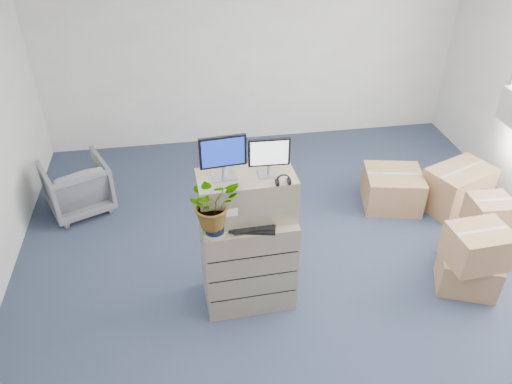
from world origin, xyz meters
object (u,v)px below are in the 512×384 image
Objects in this scene: keyboard at (252,228)px; potted_plant at (213,208)px; filing_cabinet_lower at (248,260)px; monitor_right at (269,155)px; office_chair at (77,184)px; monitor_left at (223,155)px; water_bottle at (256,203)px.

potted_plant is (-0.33, 0.00, 0.25)m from keyboard.
monitor_right is (0.19, 0.03, 1.11)m from filing_cabinet_lower.
monitor_right is 2.98m from office_chair.
office_chair is (-1.53, 1.98, -0.88)m from potted_plant.
monitor_left is 0.59m from water_bottle.
monitor_right is at bearing -8.87° from monitor_left.
monitor_left is at bearing 162.53° from filing_cabinet_lower.
monitor_left is 0.39m from monitor_right.
monitor_right reaches higher than keyboard.
monitor_right reaches higher than potted_plant.
monitor_left is 0.70× the size of potted_plant.
potted_plant is at bearing -151.96° from water_bottle.
filing_cabinet_lower is 0.53m from keyboard.
water_bottle is at bearing 85.24° from keyboard.
water_bottle reaches higher than office_chair.
monitor_right reaches higher than filing_cabinet_lower.
keyboard is 0.55× the size of office_chair.
keyboard is at bearing -131.06° from monitor_right.
monitor_left is 1.13× the size of monitor_right.
monitor_left is 0.55× the size of office_chair.
office_chair is at bearing 140.53° from monitor_right.
office_chair is (-1.85, 1.98, -0.64)m from keyboard.
monitor_left reaches higher than keyboard.
water_bottle is 0.47m from potted_plant.
office_chair is (-1.83, 1.83, -0.13)m from filing_cabinet_lower.
filing_cabinet_lower is at bearing -169.05° from monitor_right.
monitor_left is 2.73m from office_chair.
filing_cabinet_lower is at bearing -145.45° from water_bottle.
potted_plant reaches higher than water_bottle.
monitor_right is at bearing 59.06° from keyboard.
potted_plant is 2.65m from office_chair.
potted_plant is (-0.50, -0.18, -0.36)m from monitor_right.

